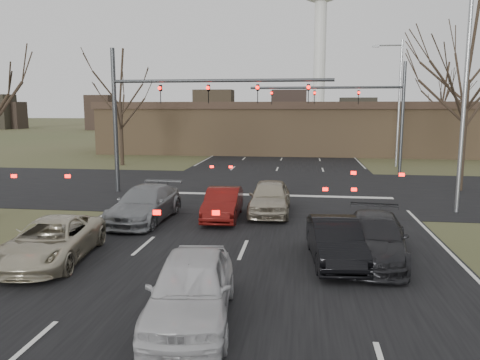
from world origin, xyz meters
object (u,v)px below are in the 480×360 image
object	(u,v)px
car_silver_suv	(51,241)
car_grey_ahead	(145,204)
car_silver_ahead	(270,197)
car_black_hatch	(335,241)
streetlight_right_far	(397,97)
mast_arm_near	(172,102)
car_red_ahead	(223,204)
streetlight_right_near	(461,89)
car_charcoal_sedan	(374,238)
mast_arm_far	(363,104)
car_white_sedan	(191,288)
building	(304,127)

from	to	relation	value
car_silver_suv	car_grey_ahead	size ratio (longest dim) A/B	0.95
car_silver_ahead	car_black_hatch	bearing A→B (deg)	-69.42
car_black_hatch	streetlight_right_far	bearing A→B (deg)	70.65
mast_arm_near	streetlight_right_far	distance (m)	20.20
car_red_ahead	car_silver_ahead	distance (m)	2.32
streetlight_right_near	car_charcoal_sedan	size ratio (longest dim) A/B	2.05
streetlight_right_near	car_grey_ahead	distance (m)	14.74
car_charcoal_sedan	car_grey_ahead	bearing A→B (deg)	163.35
car_silver_ahead	mast_arm_far	bearing A→B (deg)	67.85
car_charcoal_sedan	car_red_ahead	world-z (taller)	car_charcoal_sedan
car_grey_ahead	mast_arm_near	bearing A→B (deg)	97.65
car_white_sedan	streetlight_right_far	bearing A→B (deg)	65.24
car_silver_ahead	streetlight_right_near	bearing A→B (deg)	8.63
mast_arm_far	streetlight_right_far	world-z (taller)	streetlight_right_far
car_white_sedan	car_grey_ahead	distance (m)	9.88
building	car_black_hatch	size ratio (longest dim) A/B	10.26
streetlight_right_far	car_charcoal_sedan	size ratio (longest dim) A/B	2.05
car_silver_suv	building	bearing A→B (deg)	71.25
building	streetlight_right_near	size ratio (longest dim) A/B	4.24
car_silver_suv	car_silver_ahead	distance (m)	9.86
streetlight_right_near	car_black_hatch	size ratio (longest dim) A/B	2.42
mast_arm_near	car_charcoal_sedan	distance (m)	14.73
streetlight_right_near	building	bearing A→B (deg)	103.69
building	car_black_hatch	xyz separation A→B (m)	(1.00, -35.81, -1.98)
mast_arm_near	car_grey_ahead	bearing A→B (deg)	-84.99
car_silver_suv	car_red_ahead	xyz separation A→B (m)	(4.38, 6.30, -0.00)
car_silver_suv	car_red_ahead	world-z (taller)	car_silver_suv
streetlight_right_near	car_white_sedan	xyz separation A→B (m)	(-9.32, -12.36, -4.81)
building	mast_arm_far	world-z (taller)	mast_arm_far
mast_arm_far	car_white_sedan	distance (m)	26.57
car_red_ahead	car_silver_suv	bearing A→B (deg)	-126.80
mast_arm_far	car_silver_suv	xyz separation A→B (m)	(-12.01, -21.90, -4.35)
building	car_grey_ahead	distance (m)	32.16
mast_arm_near	car_black_hatch	xyz separation A→B (m)	(8.23, -10.81, -4.39)
car_silver_suv	streetlight_right_near	bearing A→B (deg)	24.52
car_charcoal_sedan	car_white_sedan	bearing A→B (deg)	-126.10
building	car_grey_ahead	size ratio (longest dim) A/B	8.39
car_white_sedan	car_black_hatch	size ratio (longest dim) A/B	1.10
car_silver_suv	car_red_ahead	size ratio (longest dim) A/B	1.19
car_silver_suv	car_white_sedan	distance (m)	6.35
car_black_hatch	car_red_ahead	distance (m)	6.85
mast_arm_far	streetlight_right_far	size ratio (longest dim) A/B	1.11
car_red_ahead	car_silver_ahead	world-z (taller)	car_silver_ahead
mast_arm_far	car_grey_ahead	bearing A→B (deg)	-123.49
mast_arm_near	car_grey_ahead	world-z (taller)	mast_arm_near
streetlight_right_near	car_red_ahead	bearing A→B (deg)	-165.78
mast_arm_near	streetlight_right_near	size ratio (longest dim) A/B	1.21
streetlight_right_far	car_red_ahead	distance (m)	22.90
car_white_sedan	car_black_hatch	distance (m)	5.74
streetlight_right_near	car_silver_ahead	xyz separation A→B (m)	(-8.32, -1.34, -4.83)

